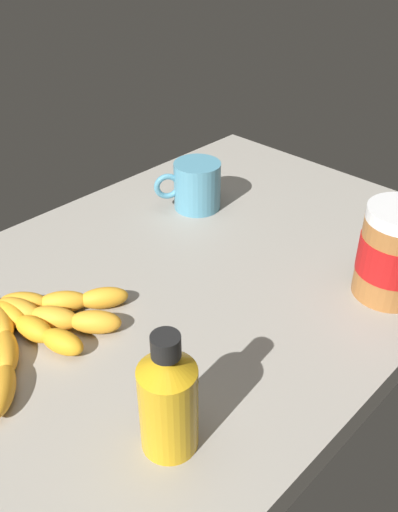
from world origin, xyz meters
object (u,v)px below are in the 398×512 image
(banana_bunch, at_px, (11,335))
(honey_bottle, at_px, (168,399))
(peanut_butter_jar, at_px, (395,253))
(coffee_mug, at_px, (196,186))

(banana_bunch, bearing_deg, honey_bottle, -81.82)
(peanut_butter_jar, relative_size, honey_bottle, 0.92)
(peanut_butter_jar, xyz_separation_m, honey_bottle, (-0.39, 0.04, -0.00))
(banana_bunch, height_order, honey_bottle, honey_bottle)
(peanut_butter_jar, xyz_separation_m, coffee_mug, (-0.01, 0.37, -0.02))
(banana_bunch, height_order, coffee_mug, coffee_mug)
(peanut_butter_jar, distance_m, honey_bottle, 0.39)
(peanut_butter_jar, bearing_deg, banana_bunch, 145.84)
(banana_bunch, height_order, peanut_butter_jar, peanut_butter_jar)
(honey_bottle, bearing_deg, peanut_butter_jar, -5.67)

